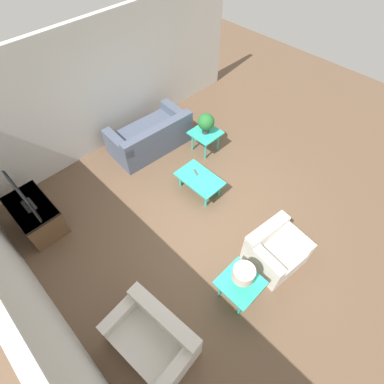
{
  "coord_description": "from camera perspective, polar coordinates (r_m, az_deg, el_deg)",
  "views": [
    {
      "loc": [
        -2.19,
        2.55,
        4.81
      ],
      "look_at": [
        0.24,
        0.15,
        0.55
      ],
      "focal_mm": 28.0,
      "sensor_mm": 36.0,
      "label": 1
    }
  ],
  "objects": [
    {
      "name": "wall_back",
      "position": [
        4.13,
        -28.87,
        -17.25
      ],
      "size": [
        7.2,
        0.12,
        2.7
      ],
      "color": "silver",
      "rests_on": "ground_plane"
    },
    {
      "name": "loveseat",
      "position": [
        4.67,
        -7.43,
        -25.84
      ],
      "size": [
        1.27,
        0.88,
        0.71
      ],
      "rotation": [
        0.0,
        0.0,
        3.24
      ],
      "color": "silver",
      "rests_on": "ground_plane"
    },
    {
      "name": "television",
      "position": [
        5.74,
        -29.62,
        -0.75
      ],
      "size": [
        0.96,
        0.16,
        0.53
      ],
      "color": "#2D2D2D",
      "rests_on": "tv_stand_chest"
    },
    {
      "name": "ground_plane",
      "position": [
        5.87,
        2.71,
        -3.85
      ],
      "size": [
        14.0,
        14.0,
        0.0
      ],
      "primitive_type": "plane",
      "color": "brown"
    },
    {
      "name": "wall_right",
      "position": [
        6.79,
        -16.88,
        18.5
      ],
      "size": [
        0.12,
        7.2,
        2.7
      ],
      "color": "silver",
      "rests_on": "ground_plane"
    },
    {
      "name": "table_lamp",
      "position": [
        4.41,
        9.76,
        -15.16
      ],
      "size": [
        0.32,
        0.32,
        0.43
      ],
      "color": "#997F4C",
      "rests_on": "side_table_lamp"
    },
    {
      "name": "remote_control",
      "position": [
        5.99,
        0.74,
        3.79
      ],
      "size": [
        0.16,
        0.1,
        0.02
      ],
      "color": "#4C4C51",
      "rests_on": "coffee_table"
    },
    {
      "name": "coffee_table",
      "position": [
        5.94,
        1.46,
        2.37
      ],
      "size": [
        0.92,
        0.57,
        0.38
      ],
      "color": "#2DB79E",
      "rests_on": "ground_plane"
    },
    {
      "name": "potted_plant",
      "position": [
        6.52,
        2.7,
        13.1
      ],
      "size": [
        0.36,
        0.36,
        0.47
      ],
      "color": "#333338",
      "rests_on": "side_table_plant"
    },
    {
      "name": "armchair",
      "position": [
        5.29,
        15.44,
        -10.63
      ],
      "size": [
        0.87,
        0.95,
        0.71
      ],
      "rotation": [
        0.0,
        0.0,
        -1.69
      ],
      "color": "silver",
      "rests_on": "ground_plane"
    },
    {
      "name": "sofa",
      "position": [
        6.96,
        -7.88,
        10.36
      ],
      "size": [
        1.05,
        1.84,
        0.77
      ],
      "rotation": [
        0.0,
        0.0,
        1.51
      ],
      "color": "#4C566B",
      "rests_on": "ground_plane"
    },
    {
      "name": "side_table_lamp",
      "position": [
        4.75,
        9.15,
        -16.94
      ],
      "size": [
        0.6,
        0.6,
        0.51
      ],
      "color": "#2DB79E",
      "rests_on": "ground_plane"
    },
    {
      "name": "tv_stand_chest",
      "position": [
        6.13,
        -27.6,
        -3.89
      ],
      "size": [
        1.05,
        0.64,
        0.61
      ],
      "color": "brown",
      "rests_on": "ground_plane"
    },
    {
      "name": "side_table_plant",
      "position": [
        6.74,
        2.59,
        10.85
      ],
      "size": [
        0.6,
        0.6,
        0.51
      ],
      "color": "#2DB79E",
      "rests_on": "ground_plane"
    }
  ]
}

